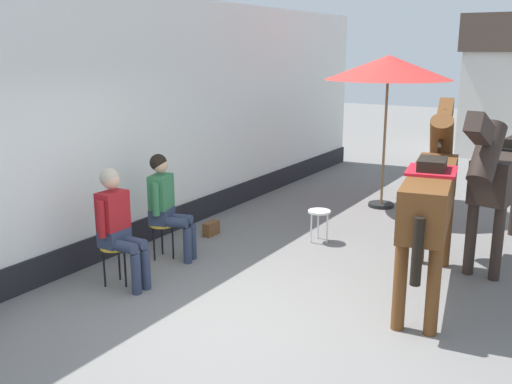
% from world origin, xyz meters
% --- Properties ---
extents(ground_plane, '(40.00, 40.00, 0.00)m').
position_xyz_m(ground_plane, '(0.00, 3.00, 0.00)').
color(ground_plane, slate).
extents(pub_facade_wall, '(0.34, 14.00, 3.40)m').
position_xyz_m(pub_facade_wall, '(-2.55, 1.50, 1.54)').
color(pub_facade_wall, white).
rests_on(pub_facade_wall, ground_plane).
extents(seated_visitor_near, '(0.61, 0.49, 1.39)m').
position_xyz_m(seated_visitor_near, '(-1.59, 0.13, 0.78)').
color(seated_visitor_near, gold).
rests_on(seated_visitor_near, ground_plane).
extents(seated_visitor_far, '(0.61, 0.48, 1.39)m').
position_xyz_m(seated_visitor_far, '(-1.70, 1.11, 0.78)').
color(seated_visitor_far, gold).
rests_on(seated_visitor_far, ground_plane).
extents(saddled_horse_near, '(0.82, 2.97, 2.06)m').
position_xyz_m(saddled_horse_near, '(1.46, 1.87, 1.16)').
color(saddled_horse_near, brown).
rests_on(saddled_horse_near, ground_plane).
extents(saddled_horse_far, '(0.71, 2.99, 2.06)m').
position_xyz_m(saddled_horse_far, '(2.04, 3.44, 1.16)').
color(saddled_horse_far, '#2D231E').
rests_on(saddled_horse_far, ground_plane).
extents(cafe_parasol, '(2.10, 2.10, 2.58)m').
position_xyz_m(cafe_parasol, '(-0.18, 5.03, 2.36)').
color(cafe_parasol, black).
rests_on(cafe_parasol, ground_plane).
extents(spare_stool_white, '(0.32, 0.32, 0.46)m').
position_xyz_m(spare_stool_white, '(-0.30, 2.76, 0.40)').
color(spare_stool_white, white).
rests_on(spare_stool_white, ground_plane).
extents(satchel_bag, '(0.12, 0.28, 0.20)m').
position_xyz_m(satchel_bag, '(-1.79, 2.20, 0.10)').
color(satchel_bag, brown).
rests_on(satchel_bag, ground_plane).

